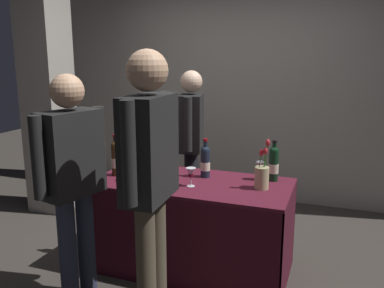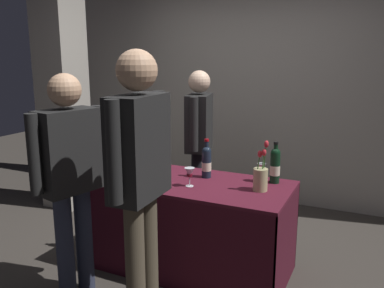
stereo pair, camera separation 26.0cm
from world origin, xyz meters
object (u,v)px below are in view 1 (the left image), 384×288
object	(u,v)px
featured_wine_bottle	(115,158)
display_bottle_0	(147,163)
vendor_presenter	(191,135)
wine_glass_mid	(191,173)
flower_vase	(262,175)
wine_glass_near_taster	(260,167)
tasting_table	(192,208)
wine_glass_near_vendor	(134,169)
taster_foreground_right	(150,168)
concrete_pillar	(47,83)

from	to	relation	value
featured_wine_bottle	display_bottle_0	distance (m)	0.33
featured_wine_bottle	vendor_presenter	distance (m)	0.96
wine_glass_mid	flower_vase	distance (m)	0.53
wine_glass_near_taster	vendor_presenter	bearing A→B (deg)	142.75
wine_glass_mid	vendor_presenter	xyz separation A→B (m)	(-0.35, 0.96, 0.09)
tasting_table	vendor_presenter	size ratio (longest dim) A/B	0.98
tasting_table	wine_glass_mid	xyz separation A→B (m)	(0.03, -0.12, 0.33)
wine_glass_near_vendor	taster_foreground_right	bearing A→B (deg)	-54.99
display_bottle_0	wine_glass_mid	bearing A→B (deg)	3.35
concrete_pillar	wine_glass_near_taster	world-z (taller)	concrete_pillar
featured_wine_bottle	wine_glass_mid	distance (m)	0.68
wine_glass_mid	wine_glass_near_taster	world-z (taller)	wine_glass_near_taster
tasting_table	vendor_presenter	distance (m)	0.99
tasting_table	featured_wine_bottle	size ratio (longest dim) A/B	4.49
featured_wine_bottle	wine_glass_near_vendor	world-z (taller)	featured_wine_bottle
concrete_pillar	wine_glass_near_vendor	size ratio (longest dim) A/B	23.95
vendor_presenter	taster_foreground_right	size ratio (longest dim) A/B	0.90
wine_glass_near_vendor	vendor_presenter	distance (m)	0.96
tasting_table	featured_wine_bottle	world-z (taller)	featured_wine_bottle
display_bottle_0	wine_glass_near_taster	xyz separation A→B (m)	(0.81, 0.37, -0.04)
tasting_table	vendor_presenter	xyz separation A→B (m)	(-0.32, 0.84, 0.42)
wine_glass_mid	flower_vase	world-z (taller)	flower_vase
wine_glass_mid	wine_glass_near_taster	distance (m)	0.57
display_bottle_0	wine_glass_near_vendor	bearing A→B (deg)	165.40
concrete_pillar	tasting_table	world-z (taller)	concrete_pillar
concrete_pillar	featured_wine_bottle	bearing A→B (deg)	-31.56
display_bottle_0	vendor_presenter	bearing A→B (deg)	89.94
wine_glass_mid	taster_foreground_right	size ratio (longest dim) A/B	0.08
wine_glass_near_vendor	flower_vase	world-z (taller)	flower_vase
concrete_pillar	flower_vase	size ratio (longest dim) A/B	7.47
concrete_pillar	tasting_table	bearing A→B (deg)	-20.66
wine_glass_near_vendor	flower_vase	xyz separation A→B (m)	(1.00, 0.11, 0.02)
display_bottle_0	wine_glass_near_vendor	xyz separation A→B (m)	(-0.14, 0.04, -0.06)
featured_wine_bottle	display_bottle_0	world-z (taller)	display_bottle_0
concrete_pillar	flower_vase	bearing A→B (deg)	-16.14
concrete_pillar	wine_glass_mid	bearing A→B (deg)	-23.28
taster_foreground_right	wine_glass_near_vendor	bearing A→B (deg)	32.65
display_bottle_0	taster_foreground_right	size ratio (longest dim) A/B	0.21
featured_wine_bottle	taster_foreground_right	xyz separation A→B (m)	(0.67, -0.72, 0.17)
tasting_table	wine_glass_near_vendor	xyz separation A→B (m)	(-0.46, -0.10, 0.31)
wine_glass_near_taster	featured_wine_bottle	bearing A→B (deg)	-165.67
flower_vase	taster_foreground_right	bearing A→B (deg)	-123.25
wine_glass_near_vendor	wine_glass_near_taster	bearing A→B (deg)	19.17
flower_vase	taster_foreground_right	world-z (taller)	taster_foreground_right
display_bottle_0	taster_foreground_right	distance (m)	0.75
wine_glass_near_taster	taster_foreground_right	bearing A→B (deg)	-114.89
display_bottle_0	wine_glass_mid	distance (m)	0.36
concrete_pillar	wine_glass_near_vendor	xyz separation A→B (m)	(1.48, -0.83, -0.59)
concrete_pillar	display_bottle_0	world-z (taller)	concrete_pillar
wine_glass_near_vendor	flower_vase	bearing A→B (deg)	6.52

